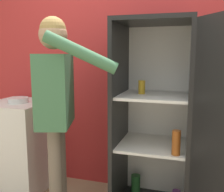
# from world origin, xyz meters

# --- Properties ---
(wall_back) EXTENTS (7.00, 0.06, 2.55)m
(wall_back) POSITION_xyz_m (0.00, 0.98, 1.27)
(wall_back) COLOR #B72D2D
(wall_back) RESTS_ON ground_plane
(refrigerator) EXTENTS (1.05, 1.16, 1.72)m
(refrigerator) POSITION_xyz_m (0.36, 0.54, 0.85)
(refrigerator) COLOR black
(refrigerator) RESTS_ON ground_plane
(person) EXTENTS (0.77, 0.57, 1.73)m
(person) POSITION_xyz_m (-0.53, 0.27, 1.10)
(person) COLOR #726656
(person) RESTS_ON ground_plane
(counter) EXTENTS (0.59, 0.61, 0.93)m
(counter) POSITION_xyz_m (-1.18, 0.63, 0.47)
(counter) COLOR white
(counter) RESTS_ON ground_plane
(bowl) EXTENTS (0.21, 0.21, 0.05)m
(bowl) POSITION_xyz_m (-1.16, 0.60, 0.96)
(bowl) COLOR white
(bowl) RESTS_ON counter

